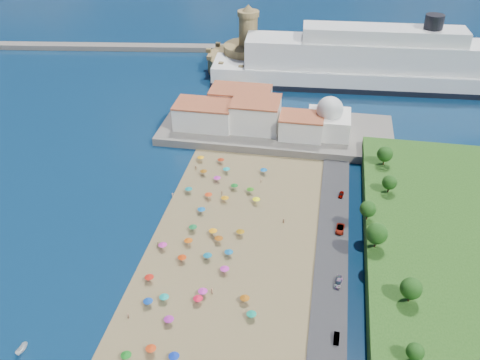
# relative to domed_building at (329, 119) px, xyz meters

# --- Properties ---
(ground) EXTENTS (700.00, 700.00, 0.00)m
(ground) POSITION_rel_domed_building_xyz_m (-30.00, -71.00, -8.97)
(ground) COLOR #071938
(ground) RESTS_ON ground
(terrace) EXTENTS (90.00, 36.00, 3.00)m
(terrace) POSITION_rel_domed_building_xyz_m (-20.00, 2.00, -7.47)
(terrace) COLOR #59544C
(terrace) RESTS_ON ground
(jetty) EXTENTS (18.00, 70.00, 2.40)m
(jetty) POSITION_rel_domed_building_xyz_m (-42.00, 37.00, -7.77)
(jetty) COLOR #59544C
(jetty) RESTS_ON ground
(breakwater) EXTENTS (199.03, 34.77, 2.60)m
(breakwater) POSITION_rel_domed_building_xyz_m (-140.00, 82.00, -7.67)
(breakwater) COLOR #59544C
(breakwater) RESTS_ON ground
(waterfront_buildings) EXTENTS (57.00, 29.00, 11.00)m
(waterfront_buildings) POSITION_rel_domed_building_xyz_m (-33.05, 2.64, -1.10)
(waterfront_buildings) COLOR silver
(waterfront_buildings) RESTS_ON terrace
(domed_building) EXTENTS (16.00, 16.00, 15.00)m
(domed_building) POSITION_rel_domed_building_xyz_m (0.00, 0.00, 0.00)
(domed_building) COLOR silver
(domed_building) RESTS_ON terrace
(fortress) EXTENTS (40.00, 40.00, 32.40)m
(fortress) POSITION_rel_domed_building_xyz_m (-42.00, 67.00, -2.29)
(fortress) COLOR #9A824D
(fortress) RESTS_ON ground
(cruise_ship) EXTENTS (156.26, 32.85, 33.90)m
(cruise_ship) POSITION_rel_domed_building_xyz_m (21.01, 57.79, 1.07)
(cruise_ship) COLOR black
(cruise_ship) RESTS_ON ground
(beach_parasols) EXTENTS (32.19, 115.23, 2.20)m
(beach_parasols) POSITION_rel_domed_building_xyz_m (-31.52, -81.38, -6.83)
(beach_parasols) COLOR gray
(beach_parasols) RESTS_ON beach
(beachgoers) EXTENTS (38.02, 96.76, 1.86)m
(beachgoers) POSITION_rel_domed_building_xyz_m (-32.69, -74.34, -7.86)
(beachgoers) COLOR tan
(beachgoers) RESTS_ON beach
(parked_cars) EXTENTS (2.84, 71.98, 1.43)m
(parked_cars) POSITION_rel_domed_building_xyz_m (6.00, -72.65, -7.61)
(parked_cars) COLOR gray
(parked_cars) RESTS_ON promenade
(hillside_trees) EXTENTS (14.10, 109.86, 7.50)m
(hillside_trees) POSITION_rel_domed_building_xyz_m (17.35, -77.49, 1.04)
(hillside_trees) COLOR #382314
(hillside_trees) RESTS_ON hillside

